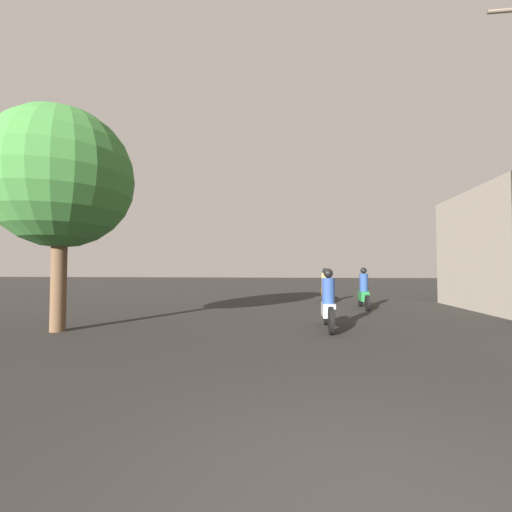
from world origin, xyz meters
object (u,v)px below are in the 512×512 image
motorcycle_silver (328,305)px  motorcycle_green (364,292)px  motorcycle_orange (325,289)px  street_tree (61,179)px

motorcycle_silver → motorcycle_green: (1.78, 4.84, 0.02)m
motorcycle_silver → motorcycle_orange: 7.16m
motorcycle_silver → motorcycle_green: motorcycle_green is taller
motorcycle_green → street_tree: 10.73m
motorcycle_green → street_tree: bearing=-143.9°
motorcycle_silver → motorcycle_orange: bearing=92.7°
motorcycle_silver → street_tree: 7.41m
motorcycle_silver → motorcycle_orange: motorcycle_orange is taller
motorcycle_silver → street_tree: street_tree is taller
motorcycle_orange → street_tree: (-7.11, -8.20, 3.15)m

